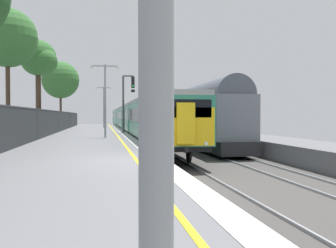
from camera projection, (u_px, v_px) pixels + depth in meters
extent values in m
cube|color=slate|center=(70.00, 178.00, 12.07)|extent=(6.40, 110.00, 1.00)
cube|color=silver|center=(159.00, 160.00, 12.57)|extent=(0.60, 110.00, 0.01)
cube|color=yellow|center=(137.00, 161.00, 12.44)|extent=(0.12, 110.00, 0.01)
cube|color=#423F3D|center=(317.00, 187.00, 13.60)|extent=(11.00, 110.00, 0.20)
cube|color=gray|center=(187.00, 188.00, 12.76)|extent=(0.07, 110.00, 0.08)
cube|color=gray|center=(228.00, 186.00, 13.01)|extent=(0.07, 110.00, 0.08)
cube|color=gray|center=(296.00, 184.00, 13.45)|extent=(0.07, 110.00, 0.08)
cube|color=gray|center=(332.00, 183.00, 13.70)|extent=(0.07, 110.00, 0.08)
cube|color=#2D846B|center=(153.00, 119.00, 26.67)|extent=(2.80, 20.94, 2.30)
cube|color=black|center=(153.00, 137.00, 26.70)|extent=(2.64, 20.34, 0.25)
cube|color=#999E9E|center=(153.00, 101.00, 26.65)|extent=(2.68, 20.94, 0.24)
cube|color=black|center=(133.00, 115.00, 26.42)|extent=(0.02, 19.34, 0.84)
cube|color=teal|center=(141.00, 122.00, 21.28)|extent=(0.03, 1.10, 1.90)
cube|color=teal|center=(128.00, 120.00, 31.58)|extent=(0.03, 1.10, 1.90)
cylinder|color=black|center=(159.00, 155.00, 18.83)|extent=(0.12, 0.84, 0.84)
cylinder|color=black|center=(189.00, 155.00, 19.10)|extent=(0.12, 0.84, 0.84)
cylinder|color=black|center=(133.00, 138.00, 34.32)|extent=(0.12, 0.84, 0.84)
cylinder|color=black|center=(150.00, 137.00, 34.59)|extent=(0.12, 0.84, 0.84)
cube|color=#2D846B|center=(131.00, 118.00, 47.88)|extent=(2.80, 20.94, 2.30)
cube|color=black|center=(131.00, 128.00, 47.90)|extent=(2.64, 20.34, 0.25)
cube|color=#999E9E|center=(130.00, 108.00, 47.85)|extent=(2.68, 20.94, 0.24)
cube|color=black|center=(119.00, 115.00, 47.63)|extent=(0.02, 19.34, 0.84)
cube|color=teal|center=(121.00, 119.00, 42.48)|extent=(0.03, 1.10, 1.90)
cube|color=teal|center=(118.00, 118.00, 52.79)|extent=(0.03, 1.10, 1.90)
cylinder|color=black|center=(129.00, 134.00, 40.03)|extent=(0.12, 0.84, 0.84)
cylinder|color=black|center=(143.00, 134.00, 40.30)|extent=(0.12, 0.84, 0.84)
cylinder|color=black|center=(121.00, 129.00, 55.53)|extent=(0.12, 0.84, 0.84)
cylinder|color=black|center=(132.00, 129.00, 55.80)|extent=(0.12, 0.84, 0.84)
cube|color=#2D846B|center=(122.00, 117.00, 69.08)|extent=(2.80, 20.94, 2.30)
cube|color=black|center=(122.00, 124.00, 69.11)|extent=(2.64, 20.34, 0.25)
cube|color=#999E9E|center=(122.00, 110.00, 69.05)|extent=(2.68, 20.94, 0.24)
cube|color=black|center=(114.00, 115.00, 68.83)|extent=(0.02, 19.34, 0.84)
cube|color=teal|center=(115.00, 118.00, 63.68)|extent=(0.03, 1.10, 1.90)
cube|color=teal|center=(113.00, 117.00, 73.99)|extent=(0.03, 1.10, 1.90)
cylinder|color=black|center=(120.00, 128.00, 61.24)|extent=(0.12, 0.84, 0.84)
cylinder|color=black|center=(129.00, 128.00, 61.51)|extent=(0.12, 0.84, 0.84)
cylinder|color=black|center=(116.00, 126.00, 76.73)|extent=(0.12, 0.84, 0.84)
cylinder|color=black|center=(124.00, 126.00, 77.00)|extent=(0.12, 0.84, 0.84)
cube|color=yellow|center=(185.00, 127.00, 16.41)|extent=(2.70, 0.10, 1.70)
cube|color=black|center=(185.00, 108.00, 16.38)|extent=(2.40, 0.08, 0.80)
cube|color=yellow|center=(186.00, 123.00, 16.27)|extent=(0.80, 0.24, 1.80)
cylinder|color=white|center=(164.00, 144.00, 16.20)|extent=(0.18, 0.06, 0.18)
cylinder|color=white|center=(206.00, 144.00, 16.53)|extent=(0.18, 0.06, 0.18)
cylinder|color=black|center=(186.00, 150.00, 16.15)|extent=(0.20, 0.35, 0.20)
cube|color=black|center=(130.00, 106.00, 47.84)|extent=(0.60, 0.90, 0.20)
cube|color=#232326|center=(207.00, 141.00, 27.45)|extent=(2.30, 13.72, 0.79)
cube|color=slate|center=(207.00, 117.00, 27.41)|extent=(2.60, 12.92, 2.72)
cylinder|color=#515660|center=(207.00, 99.00, 27.38)|extent=(2.39, 12.52, 2.39)
cylinder|color=black|center=(217.00, 149.00, 22.53)|extent=(0.12, 0.84, 0.84)
cylinder|color=black|center=(241.00, 149.00, 22.80)|extent=(0.12, 0.84, 0.84)
cylinder|color=black|center=(183.00, 139.00, 32.10)|extent=(0.12, 0.84, 0.84)
cylinder|color=black|center=(200.00, 139.00, 32.37)|extent=(0.12, 0.84, 0.84)
cube|color=#232326|center=(171.00, 133.00, 41.75)|extent=(2.30, 13.72, 0.79)
cube|color=slate|center=(171.00, 117.00, 41.71)|extent=(2.60, 12.92, 2.72)
cylinder|color=#515660|center=(171.00, 105.00, 41.68)|extent=(2.39, 12.52, 2.39)
cylinder|color=black|center=(172.00, 136.00, 36.83)|extent=(0.12, 0.84, 0.84)
cylinder|color=black|center=(188.00, 136.00, 37.10)|extent=(0.12, 0.84, 0.84)
cylinder|color=black|center=(158.00, 132.00, 46.40)|extent=(0.12, 0.84, 0.84)
cylinder|color=black|center=(170.00, 132.00, 46.67)|extent=(0.12, 0.84, 0.84)
cube|color=#232326|center=(153.00, 128.00, 56.05)|extent=(2.30, 13.72, 0.79)
cube|color=slate|center=(153.00, 117.00, 56.01)|extent=(2.60, 12.92, 2.72)
cylinder|color=#515660|center=(153.00, 108.00, 55.98)|extent=(2.39, 12.52, 2.39)
cylinder|color=black|center=(153.00, 130.00, 51.13)|extent=(0.12, 0.84, 0.84)
cylinder|color=black|center=(164.00, 130.00, 51.40)|extent=(0.12, 0.84, 0.84)
cylinder|color=black|center=(145.00, 128.00, 60.70)|extent=(0.12, 0.84, 0.84)
cylinder|color=black|center=(154.00, 128.00, 60.97)|extent=(0.12, 0.84, 0.84)
cube|color=#232326|center=(143.00, 126.00, 70.34)|extent=(2.30, 13.72, 0.79)
cube|color=slate|center=(143.00, 116.00, 70.31)|extent=(2.60, 12.92, 2.72)
cylinder|color=#515660|center=(143.00, 109.00, 70.28)|extent=(2.39, 12.52, 2.39)
cylinder|color=black|center=(142.00, 127.00, 65.43)|extent=(0.12, 0.84, 0.84)
cylinder|color=black|center=(150.00, 127.00, 65.70)|extent=(0.12, 0.84, 0.84)
cylinder|color=black|center=(137.00, 126.00, 75.00)|extent=(0.12, 0.84, 0.84)
cylinder|color=black|center=(144.00, 126.00, 75.27)|extent=(0.12, 0.84, 0.84)
cylinder|color=#47474C|center=(123.00, 104.00, 32.77)|extent=(0.18, 0.18, 4.99)
cube|color=#47474C|center=(128.00, 76.00, 32.80)|extent=(0.90, 0.12, 0.12)
cube|color=black|center=(133.00, 82.00, 32.88)|extent=(0.28, 0.20, 1.00)
cylinder|color=black|center=(133.00, 79.00, 32.75)|extent=(0.16, 0.04, 0.16)
cylinder|color=black|center=(133.00, 82.00, 32.76)|extent=(0.16, 0.04, 0.16)
cylinder|color=#19D83F|center=(133.00, 86.00, 32.77)|extent=(0.16, 0.04, 0.16)
cube|color=black|center=(133.00, 91.00, 32.89)|extent=(0.32, 0.16, 0.24)
cylinder|color=#93999E|center=(105.00, 101.00, 25.72)|extent=(0.14, 0.14, 5.02)
cube|color=#93999E|center=(112.00, 66.00, 25.75)|extent=(0.90, 0.08, 0.08)
cylinder|color=silver|center=(118.00, 67.00, 25.83)|extent=(0.20, 0.20, 0.18)
cube|color=#93999E|center=(98.00, 66.00, 25.59)|extent=(0.90, 0.08, 0.08)
cylinder|color=silver|center=(92.00, 67.00, 25.52)|extent=(0.20, 0.20, 0.18)
cylinder|color=#93999E|center=(104.00, 107.00, 50.01)|extent=(0.14, 0.14, 5.37)
cube|color=#93999E|center=(107.00, 88.00, 50.03)|extent=(0.90, 0.08, 0.08)
cylinder|color=silver|center=(110.00, 88.00, 50.11)|extent=(0.20, 0.20, 0.18)
cube|color=#93999E|center=(100.00, 88.00, 49.87)|extent=(0.90, 0.08, 0.08)
cylinder|color=silver|center=(97.00, 88.00, 49.80)|extent=(0.20, 0.20, 0.18)
cylinder|color=#38383D|center=(37.00, 125.00, 23.04)|extent=(0.07, 0.07, 1.92)
cylinder|color=#38383D|center=(59.00, 122.00, 34.55)|extent=(0.07, 0.07, 1.92)
cylinder|color=#38383D|center=(69.00, 120.00, 46.05)|extent=(0.07, 0.07, 1.92)
cylinder|color=#38383D|center=(76.00, 119.00, 57.56)|extent=(0.07, 0.07, 1.92)
cylinder|color=#473323|center=(8.00, 96.00, 25.34)|extent=(0.29, 0.29, 5.69)
sphere|color=#33662D|center=(7.00, 38.00, 25.26)|extent=(3.98, 3.98, 3.98)
sphere|color=#33662D|center=(8.00, 44.00, 25.05)|extent=(2.56, 2.56, 2.56)
cylinder|color=#473323|center=(61.00, 109.00, 48.48)|extent=(0.28, 0.28, 4.84)
sphere|color=#33662D|center=(60.00, 80.00, 48.39)|extent=(4.77, 4.77, 4.77)
sphere|color=#33662D|center=(59.00, 84.00, 48.15)|extent=(3.17, 3.17, 3.17)
cylinder|color=#473323|center=(38.00, 101.00, 30.95)|extent=(0.43, 0.43, 5.48)
sphere|color=#33662D|center=(38.00, 58.00, 30.87)|extent=(2.96, 2.96, 2.96)
sphere|color=#33662D|center=(45.00, 61.00, 30.43)|extent=(2.07, 2.07, 2.07)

